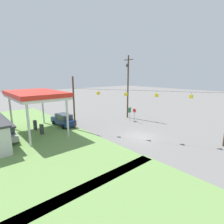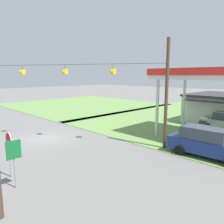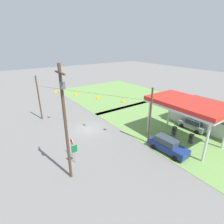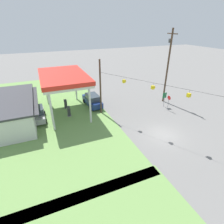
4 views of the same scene
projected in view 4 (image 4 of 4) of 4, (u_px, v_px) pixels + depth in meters
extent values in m
plane|color=slate|center=(163.00, 135.00, 21.56)|extent=(160.00, 160.00, 0.00)
cube|color=#6B934C|center=(8.00, 116.00, 25.82)|extent=(36.00, 28.00, 0.04)
cube|color=silver|center=(63.00, 79.00, 24.72)|extent=(10.15, 6.08, 0.35)
cube|color=red|center=(63.00, 76.00, 24.52)|extent=(10.35, 6.28, 0.55)
cylinder|color=silver|center=(90.00, 106.00, 23.12)|extent=(0.28, 0.28, 5.08)
cylinder|color=silver|center=(76.00, 86.00, 30.47)|extent=(0.28, 0.28, 5.08)
cylinder|color=silver|center=(52.00, 112.00, 21.43)|extent=(0.28, 0.28, 5.08)
cylinder|color=silver|center=(46.00, 90.00, 28.79)|extent=(0.28, 0.28, 5.08)
cube|color=silver|center=(3.00, 113.00, 23.60)|extent=(11.99, 7.75, 3.05)
cube|color=#333338|center=(0.00, 101.00, 22.85)|extent=(12.29, 8.05, 0.24)
cube|color=#333338|center=(35.00, 99.00, 24.48)|extent=(10.80, 0.70, 0.20)
cube|color=gray|center=(69.00, 116.00, 25.93)|extent=(0.71, 0.56, 0.12)
cube|color=#333338|center=(69.00, 111.00, 25.59)|extent=(0.55, 0.40, 1.39)
cube|color=black|center=(70.00, 109.00, 25.53)|extent=(0.39, 0.03, 0.24)
cube|color=gray|center=(66.00, 108.00, 28.22)|extent=(0.71, 0.56, 0.12)
cube|color=#333338|center=(66.00, 104.00, 27.88)|extent=(0.55, 0.40, 1.39)
cube|color=black|center=(67.00, 102.00, 27.83)|extent=(0.39, 0.03, 0.24)
cube|color=navy|center=(92.00, 101.00, 28.92)|extent=(5.22, 2.12, 0.88)
cube|color=#333D47|center=(93.00, 97.00, 28.30)|extent=(2.90, 1.85, 0.80)
cylinder|color=black|center=(84.00, 101.00, 30.03)|extent=(0.69, 0.26, 0.68)
cylinder|color=black|center=(94.00, 99.00, 30.76)|extent=(0.69, 0.26, 0.68)
cylinder|color=black|center=(90.00, 108.00, 27.48)|extent=(0.69, 0.26, 0.68)
cylinder|color=black|center=(101.00, 106.00, 28.21)|extent=(0.69, 0.26, 0.68)
cube|color=#9E9EA3|center=(38.00, 116.00, 24.50)|extent=(4.27, 1.86, 0.75)
cube|color=#333D47|center=(37.00, 110.00, 24.36)|extent=(2.35, 1.71, 0.77)
cylinder|color=black|center=(46.00, 121.00, 23.91)|extent=(0.68, 0.22, 0.68)
cylinder|color=black|center=(31.00, 124.00, 23.25)|extent=(0.68, 0.22, 0.68)
cylinder|color=black|center=(45.00, 113.00, 26.08)|extent=(0.68, 0.22, 0.68)
cylinder|color=black|center=(31.00, 115.00, 25.42)|extent=(0.68, 0.22, 0.68)
cylinder|color=#99999E|center=(168.00, 104.00, 27.23)|extent=(0.08, 0.08, 2.10)
cylinder|color=white|center=(169.00, 98.00, 26.76)|extent=(0.80, 0.03, 0.80)
cylinder|color=red|center=(169.00, 98.00, 26.76)|extent=(0.70, 0.03, 0.70)
cylinder|color=gray|center=(164.00, 100.00, 28.38)|extent=(0.07, 0.07, 2.40)
cube|color=#146B33|center=(165.00, 95.00, 28.08)|extent=(0.04, 0.70, 0.90)
cylinder|color=#4C3828|center=(168.00, 68.00, 28.26)|extent=(0.28, 0.28, 11.74)
cube|color=#4C3828|center=(172.00, 34.00, 25.97)|extent=(2.20, 0.14, 0.14)
cylinder|color=#59595B|center=(170.00, 41.00, 26.71)|extent=(0.44, 0.44, 0.60)
cylinder|color=#4C3828|center=(100.00, 88.00, 25.11)|extent=(0.24, 0.24, 8.04)
cylinder|color=black|center=(171.00, 86.00, 18.72)|extent=(17.29, 10.02, 0.02)
cylinder|color=black|center=(189.00, 92.00, 17.72)|extent=(0.02, 0.02, 0.35)
cube|color=yellow|center=(189.00, 95.00, 17.89)|extent=(0.32, 0.32, 0.40)
sphere|color=yellow|center=(190.00, 95.00, 17.95)|extent=(0.28, 0.28, 0.28)
cylinder|color=black|center=(153.00, 84.00, 19.87)|extent=(0.02, 0.02, 0.35)
cube|color=yellow|center=(153.00, 87.00, 20.04)|extent=(0.32, 0.32, 0.40)
sphere|color=yellow|center=(154.00, 87.00, 20.10)|extent=(0.28, 0.28, 0.28)
cylinder|color=black|center=(124.00, 78.00, 22.02)|extent=(0.02, 0.02, 0.35)
cube|color=yellow|center=(124.00, 81.00, 22.19)|extent=(0.32, 0.32, 0.40)
sphere|color=yellow|center=(125.00, 81.00, 22.25)|extent=(0.28, 0.28, 0.28)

